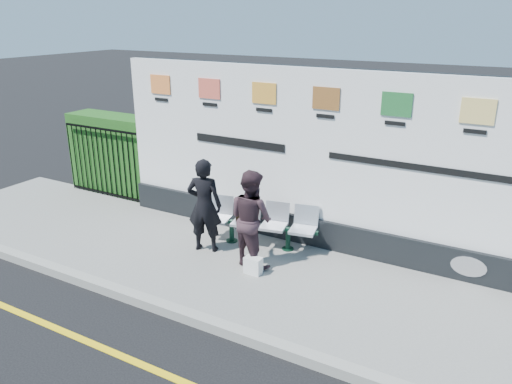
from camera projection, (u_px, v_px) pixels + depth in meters
ground at (154, 370)px, 5.81m from camera, size 80.00×80.00×0.00m
pavement at (258, 274)px, 7.84m from camera, size 14.00×3.00×0.12m
kerb at (203, 322)px, 6.61m from camera, size 14.00×0.18×0.14m
yellow_line at (154, 370)px, 5.81m from camera, size 14.00×0.10×0.01m
billboard at (324, 173)px, 8.26m from camera, size 8.00×0.30×3.00m
hedge at (118, 154)px, 11.12m from camera, size 2.35×0.70×1.70m
railing at (104, 162)px, 10.78m from camera, size 2.05×0.06×1.54m
bench at (259, 234)px, 8.60m from camera, size 2.02×0.88×0.42m
woman_left at (204, 205)px, 8.25m from camera, size 0.67×0.54×1.61m
woman_right at (251, 218)px, 7.79m from camera, size 0.91×0.80×1.57m
handbag_brown at (245, 215)px, 8.57m from camera, size 0.33×0.20×0.24m
carrier_bag_white at (253, 265)px, 7.69m from camera, size 0.27×0.16×0.27m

